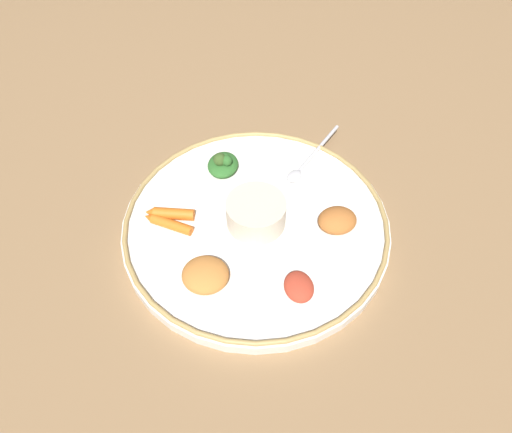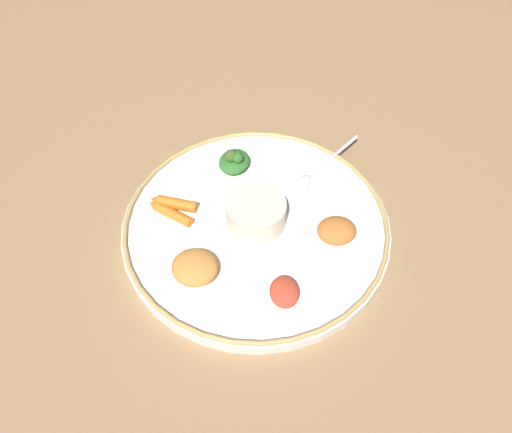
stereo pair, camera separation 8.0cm
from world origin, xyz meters
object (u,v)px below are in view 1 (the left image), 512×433
center_bowl (256,212)px  greens_pile (223,164)px  spoon (307,162)px  carrot_outer (168,224)px  carrot_near_spoon (170,214)px

center_bowl → greens_pile: 0.14m
center_bowl → spoon: bearing=44.7°
center_bowl → spoon: (0.12, 0.12, -0.02)m
greens_pile → carrot_outer: (-0.11, -0.11, -0.01)m
spoon → carrot_near_spoon: carrot_near_spoon is taller
spoon → greens_pile: bearing=174.7°
center_bowl → greens_pile: size_ratio=1.23×
spoon → carrot_outer: (-0.26, -0.10, 0.00)m
center_bowl → carrot_outer: center_bowl is taller
spoon → carrot_near_spoon: bearing=-162.8°
spoon → greens_pile: greens_pile is taller
greens_pile → carrot_outer: 0.16m
carrot_outer → spoon: bearing=20.7°
spoon → carrot_outer: size_ratio=1.70×
greens_pile → carrot_near_spoon: greens_pile is taller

